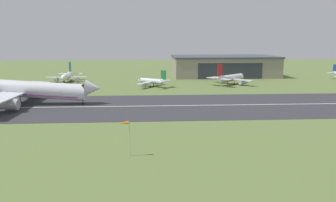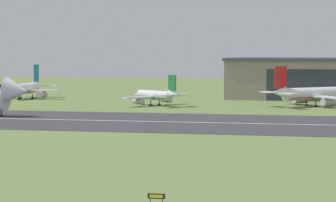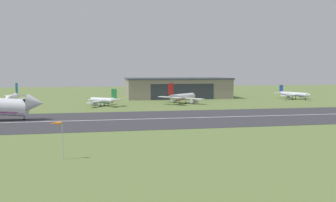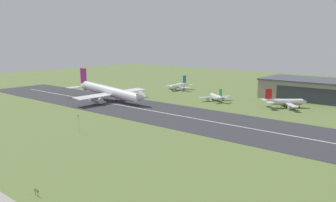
% 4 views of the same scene
% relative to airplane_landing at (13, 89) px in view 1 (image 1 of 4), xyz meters
% --- Properties ---
extents(runway_strip, '(362.09, 41.90, 0.06)m').
position_rel_airplane_landing_xyz_m(runway_strip, '(80.99, -5.16, -5.42)').
color(runway_strip, '#333338').
rests_on(runway_strip, ground_plane).
extents(runway_centreline, '(325.88, 0.70, 0.01)m').
position_rel_airplane_landing_xyz_m(runway_centreline, '(80.99, -5.16, -5.38)').
color(runway_centreline, silver).
rests_on(runway_centreline, runway_strip).
extents(hangar_building, '(61.31, 34.94, 12.00)m').
position_rel_airplane_landing_xyz_m(hangar_building, '(91.43, 83.14, 0.57)').
color(hangar_building, gray).
rests_on(hangar_building, ground_plane).
extents(airplane_landing, '(60.26, 49.01, 17.88)m').
position_rel_airplane_landing_xyz_m(airplane_landing, '(0.00, 0.00, 0.00)').
color(airplane_landing, silver).
rests_on(airplane_landing, ground_plane).
extents(airplane_parked_west, '(22.47, 22.36, 10.24)m').
position_rel_airplane_landing_xyz_m(airplane_parked_west, '(86.49, 45.20, -2.34)').
color(airplane_parked_west, silver).
rests_on(airplane_parked_west, ground_plane).
extents(airplane_parked_east, '(16.68, 17.49, 8.03)m').
position_rel_airplane_landing_xyz_m(airplane_parked_east, '(47.57, 39.17, -2.82)').
color(airplane_parked_east, silver).
rests_on(airplane_parked_east, ground_plane).
extents(airplane_parked_far_east, '(20.59, 19.90, 9.88)m').
position_rel_airplane_landing_xyz_m(airplane_parked_far_east, '(3.81, 59.90, -2.55)').
color(airplane_parked_far_east, white).
rests_on(airplane_parked_far_east, ground_plane).
extents(windsock_pole, '(2.22, 0.75, 6.92)m').
position_rel_airplane_landing_xyz_m(windsock_pole, '(41.08, -52.33, 0.66)').
color(windsock_pole, '#B7B7BC').
rests_on(windsock_pole, ground_plane).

